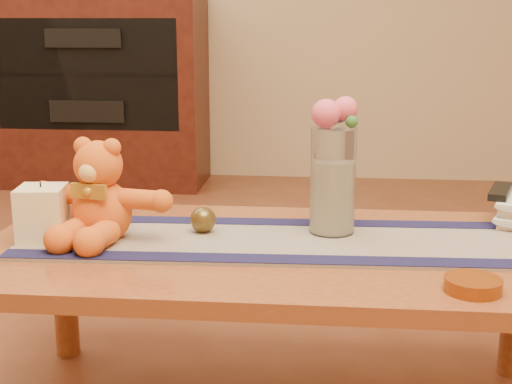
# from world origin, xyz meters

# --- Properties ---
(coffee_table_top) EXTENTS (1.40, 0.70, 0.04)m
(coffee_table_top) POSITION_xyz_m (0.00, 0.00, 0.43)
(coffee_table_top) COLOR brown
(coffee_table_top) RESTS_ON floor
(table_leg_bl) EXTENTS (0.07, 0.07, 0.41)m
(table_leg_bl) POSITION_xyz_m (-0.64, 0.29, 0.21)
(table_leg_bl) COLOR brown
(table_leg_bl) RESTS_ON floor
(persian_runner) EXTENTS (1.21, 0.39, 0.01)m
(persian_runner) POSITION_xyz_m (-0.01, 0.03, 0.45)
(persian_runner) COLOR #231C4F
(persian_runner) RESTS_ON coffee_table_top
(runner_border_near) EXTENTS (1.20, 0.10, 0.00)m
(runner_border_near) POSITION_xyz_m (-0.01, -0.12, 0.46)
(runner_border_near) COLOR #15143C
(runner_border_near) RESTS_ON persian_runner
(runner_border_far) EXTENTS (1.20, 0.10, 0.00)m
(runner_border_far) POSITION_xyz_m (-0.02, 0.17, 0.46)
(runner_border_far) COLOR #15143C
(runner_border_far) RESTS_ON persian_runner
(teddy_bear) EXTENTS (0.38, 0.34, 0.23)m
(teddy_bear) POSITION_xyz_m (-0.42, 0.01, 0.57)
(teddy_bear) COLOR orange
(teddy_bear) RESTS_ON persian_runner
(pillar_candle) EXTENTS (0.12, 0.12, 0.13)m
(pillar_candle) POSITION_xyz_m (-0.56, -0.03, 0.52)
(pillar_candle) COLOR beige
(pillar_candle) RESTS_ON persian_runner
(candle_wick) EXTENTS (0.00, 0.00, 0.01)m
(candle_wick) POSITION_xyz_m (-0.56, -0.03, 0.59)
(candle_wick) COLOR black
(candle_wick) RESTS_ON pillar_candle
(glass_vase) EXTENTS (0.11, 0.11, 0.26)m
(glass_vase) POSITION_xyz_m (0.13, 0.10, 0.59)
(glass_vase) COLOR silver
(glass_vase) RESTS_ON persian_runner
(potpourri_fill) EXTENTS (0.09, 0.09, 0.18)m
(potpourri_fill) POSITION_xyz_m (0.13, 0.10, 0.55)
(potpourri_fill) COLOR beige
(potpourri_fill) RESTS_ON glass_vase
(rose_left) EXTENTS (0.07, 0.07, 0.07)m
(rose_left) POSITION_xyz_m (0.11, 0.09, 0.75)
(rose_left) COLOR #EA5271
(rose_left) RESTS_ON glass_vase
(rose_right) EXTENTS (0.06, 0.06, 0.06)m
(rose_right) POSITION_xyz_m (0.15, 0.10, 0.76)
(rose_right) COLOR #EA5271
(rose_right) RESTS_ON glass_vase
(blue_flower_back) EXTENTS (0.04, 0.04, 0.04)m
(blue_flower_back) POSITION_xyz_m (0.14, 0.13, 0.75)
(blue_flower_back) COLOR #4D4EA7
(blue_flower_back) RESTS_ON glass_vase
(blue_flower_side) EXTENTS (0.04, 0.04, 0.04)m
(blue_flower_side) POSITION_xyz_m (0.10, 0.12, 0.74)
(blue_flower_side) COLOR #4D4EA7
(blue_flower_side) RESTS_ON glass_vase
(leaf_sprig) EXTENTS (0.03, 0.03, 0.03)m
(leaf_sprig) POSITION_xyz_m (0.17, 0.08, 0.74)
(leaf_sprig) COLOR #33662D
(leaf_sprig) RESTS_ON glass_vase
(bronze_ball) EXTENTS (0.08, 0.08, 0.06)m
(bronze_ball) POSITION_xyz_m (-0.19, 0.07, 0.49)
(bronze_ball) COLOR #53401B
(bronze_ball) RESTS_ON persian_runner
(book_bottom) EXTENTS (0.22, 0.26, 0.02)m
(book_bottom) POSITION_xyz_m (0.57, 0.26, 0.46)
(book_bottom) COLOR beige
(book_bottom) RESTS_ON coffee_table_top
(book_lower) EXTENTS (0.24, 0.27, 0.02)m
(book_lower) POSITION_xyz_m (0.57, 0.25, 0.48)
(book_lower) COLOR beige
(book_lower) RESTS_ON book_bottom
(book_upper) EXTENTS (0.21, 0.25, 0.02)m
(book_upper) POSITION_xyz_m (0.56, 0.26, 0.50)
(book_upper) COLOR beige
(book_upper) RESTS_ON book_lower
(book_top) EXTENTS (0.24, 0.27, 0.02)m
(book_top) POSITION_xyz_m (0.57, 0.25, 0.52)
(book_top) COLOR beige
(book_top) RESTS_ON book_upper
(tv_remote) EXTENTS (0.09, 0.17, 0.02)m
(tv_remote) POSITION_xyz_m (0.56, 0.25, 0.54)
(tv_remote) COLOR black
(tv_remote) RESTS_ON book_top
(amber_dish) EXTENTS (0.13, 0.13, 0.03)m
(amber_dish) POSITION_xyz_m (0.40, -0.25, 0.46)
(amber_dish) COLOR #BF5914
(amber_dish) RESTS_ON coffee_table_top
(media_cabinet) EXTENTS (1.20, 0.50, 1.10)m
(media_cabinet) POSITION_xyz_m (-1.20, 2.48, 0.55)
(media_cabinet) COLOR black
(media_cabinet) RESTS_ON floor
(cabinet_cavity) EXTENTS (1.02, 0.03, 0.61)m
(cabinet_cavity) POSITION_xyz_m (-1.20, 2.25, 0.66)
(cabinet_cavity) COLOR black
(cabinet_cavity) RESTS_ON media_cabinet
(cabinet_shelf) EXTENTS (1.02, 0.20, 0.02)m
(cabinet_shelf) POSITION_xyz_m (-1.20, 2.33, 0.66)
(cabinet_shelf) COLOR black
(cabinet_shelf) RESTS_ON media_cabinet
(stereo_upper) EXTENTS (0.42, 0.28, 0.10)m
(stereo_upper) POSITION_xyz_m (-1.20, 2.35, 0.86)
(stereo_upper) COLOR black
(stereo_upper) RESTS_ON media_cabinet
(stereo_lower) EXTENTS (0.42, 0.28, 0.12)m
(stereo_lower) POSITION_xyz_m (-1.20, 2.35, 0.46)
(stereo_lower) COLOR black
(stereo_lower) RESTS_ON media_cabinet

